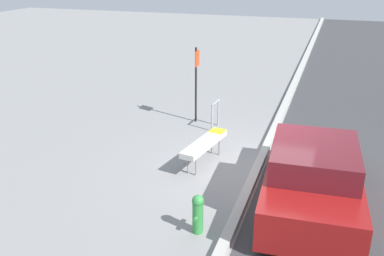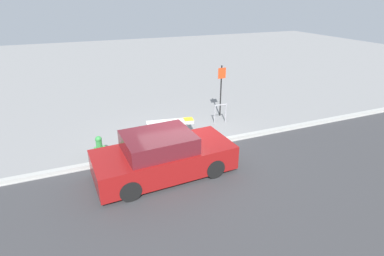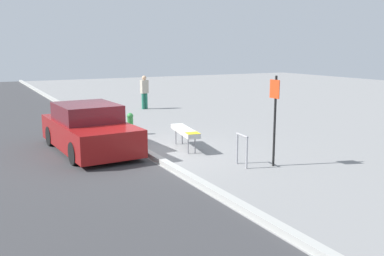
{
  "view_description": "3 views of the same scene",
  "coord_description": "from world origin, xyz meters",
  "views": [
    {
      "loc": [
        -8.96,
        -1.45,
        4.65
      ],
      "look_at": [
        -0.21,
        1.52,
        1.02
      ],
      "focal_mm": 40.0,
      "sensor_mm": 36.0,
      "label": 1
    },
    {
      "loc": [
        -3.17,
        -8.87,
        5.03
      ],
      "look_at": [
        0.44,
        -0.07,
        0.81
      ],
      "focal_mm": 28.0,
      "sensor_mm": 36.0,
      "label": 2
    },
    {
      "loc": [
        11.22,
        -4.35,
        2.98
      ],
      "look_at": [
        1.29,
        0.9,
        0.86
      ],
      "focal_mm": 40.0,
      "sensor_mm": 36.0,
      "label": 3
    }
  ],
  "objects": [
    {
      "name": "sign_post",
      "position": [
        2.85,
        2.42,
        1.38
      ],
      "size": [
        0.36,
        0.08,
        2.3
      ],
      "color": "black",
      "rests_on": "ground_plane"
    },
    {
      "name": "curb",
      "position": [
        0.0,
        0.0,
        0.07
      ],
      "size": [
        60.0,
        0.2,
        0.13
      ],
      "color": "#A8A8A3",
      "rests_on": "ground_plane"
    },
    {
      "name": "bench",
      "position": [
        0.1,
        1.3,
        0.53
      ],
      "size": [
        1.85,
        0.68,
        0.62
      ],
      "rotation": [
        0.0,
        0.0,
        -0.17
      ],
      "color": "gray",
      "rests_on": "ground_plane"
    },
    {
      "name": "bike_rack",
      "position": [
        2.48,
        1.71,
        0.5
      ],
      "size": [
        0.55,
        0.1,
        0.83
      ],
      "rotation": [
        0.0,
        0.0,
        -0.1
      ],
      "color": "#99999E",
      "rests_on": "ground_plane"
    },
    {
      "name": "parked_car_near",
      "position": [
        -0.99,
        -1.29,
        0.63
      ],
      "size": [
        4.24,
        2.01,
        1.37
      ],
      "rotation": [
        0.0,
        0.0,
        0.06
      ],
      "color": "black",
      "rests_on": "ground_plane"
    },
    {
      "name": "fire_hydrant",
      "position": [
        -2.66,
        0.57,
        0.41
      ],
      "size": [
        0.36,
        0.22,
        0.77
      ],
      "color": "#338C3F",
      "rests_on": "ground_plane"
    },
    {
      "name": "ground_plane",
      "position": [
        0.0,
        0.0,
        0.0
      ],
      "size": [
        60.0,
        60.0,
        0.0
      ],
      "primitive_type": "plane",
      "color": "gray"
    }
  ]
}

